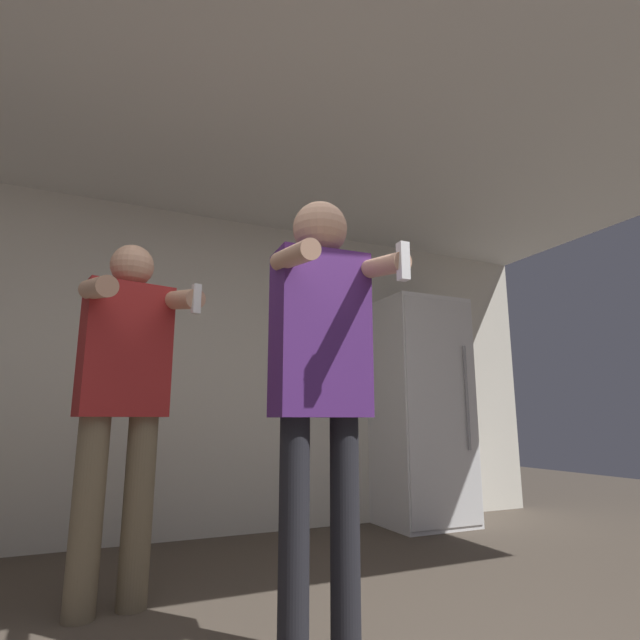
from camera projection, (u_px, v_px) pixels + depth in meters
name	position (u px, v px, depth m)	size (l,w,h in m)	color
wall_back	(172.00, 367.00, 3.89)	(7.00, 0.06, 2.55)	beige
ceiling_slab	(220.00, 123.00, 2.91)	(7.00, 3.21, 0.05)	silver
refrigerator	(421.00, 409.00, 4.36)	(0.72, 0.65, 1.93)	white
person_woman_foreground	(321.00, 365.00, 1.96)	(0.44, 0.50, 1.77)	black
person_man_side	(124.00, 389.00, 2.46)	(0.56, 0.59, 1.77)	#75664C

